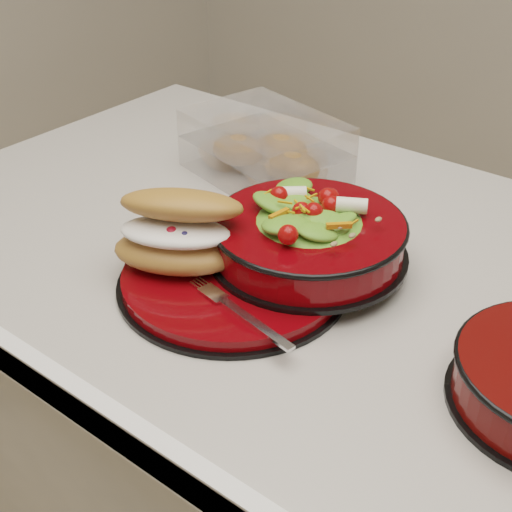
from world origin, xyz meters
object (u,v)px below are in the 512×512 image
Objects in this scene: salad_bowl at (309,230)px; croissant at (179,232)px; island_counter at (310,487)px; dinner_plate at (233,279)px; fork at (242,314)px; pastry_box at (266,149)px.

croissant is at bearing -134.56° from salad_bowl.
croissant reaches higher than island_counter.
dinner_plate is (-0.05, -0.12, 0.46)m from island_counter.
island_counter is at bearing 89.60° from salad_bowl.
salad_bowl is at bearing 16.06° from fork.
salad_bowl is at bearing 60.01° from dinner_plate.
dinner_plate is 0.09m from fork.
croissant reaches higher than fork.
pastry_box is at bearing 120.32° from dinner_plate.
salad_bowl reaches higher than croissant.
dinner_plate is at bearing 57.27° from fork.
island_counter is 0.50m from salad_bowl.
fork is at bearing -85.88° from island_counter.
pastry_box reaches higher than island_counter.
salad_bowl reaches higher than dinner_plate.
fork is (0.12, -0.03, -0.04)m from croissant.
salad_bowl is at bearing -27.65° from pastry_box.
island_counter is 0.50m from fork.
salad_bowl reaches higher than pastry_box.
island_counter is 4.41× the size of dinner_plate.
croissant is at bearing -156.80° from dinner_plate.
dinner_plate is 1.13× the size of salad_bowl.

